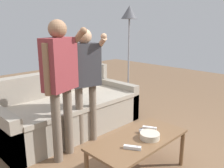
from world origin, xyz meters
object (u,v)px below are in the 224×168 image
at_px(game_remote_wand_near, 132,148).
at_px(game_remote_wand_far, 150,128).
at_px(couch, 68,110).
at_px(player_left, 60,75).
at_px(floor_lamp, 129,24).
at_px(snack_bowl, 150,136).
at_px(player_center, 85,73).
at_px(coffee_table, 139,143).
at_px(game_remote_nunchuk, 142,131).

xyz_separation_m(game_remote_wand_near, game_remote_wand_far, (0.45, 0.14, 0.00)).
height_order(couch, player_left, player_left).
relative_size(floor_lamp, game_remote_wand_far, 12.12).
xyz_separation_m(snack_bowl, player_left, (-0.40, 0.94, 0.54)).
relative_size(player_center, game_remote_wand_near, 9.49).
xyz_separation_m(floor_lamp, player_left, (-1.78, -0.55, -0.55)).
bearing_deg(couch, game_remote_wand_near, -102.98).
distance_m(couch, player_left, 1.05).
bearing_deg(game_remote_wand_near, player_left, 97.48).
bearing_deg(coffee_table, couch, 84.06).
distance_m(floor_lamp, game_remote_wand_near, 2.49).
relative_size(player_left, player_center, 1.07).
relative_size(snack_bowl, game_remote_wand_far, 1.30).
distance_m(couch, snack_bowl, 1.56).
distance_m(coffee_table, player_center, 1.12).
distance_m(snack_bowl, player_left, 1.16).
bearing_deg(game_remote_wand_far, coffee_table, -169.09).
xyz_separation_m(coffee_table, game_remote_wand_far, (0.25, 0.05, 0.07)).
bearing_deg(game_remote_wand_near, game_remote_wand_far, 17.06).
xyz_separation_m(couch, game_remote_nunchuk, (-0.04, -1.42, 0.16)).
relative_size(game_remote_wand_near, game_remote_wand_far, 1.03).
relative_size(coffee_table, floor_lamp, 0.58).
relative_size(game_remote_nunchuk, player_center, 0.06).
bearing_deg(player_center, snack_bowl, -91.87).
bearing_deg(snack_bowl, couch, 87.02).
height_order(game_remote_nunchuk, player_left, player_left).
height_order(player_center, game_remote_wand_far, player_center).
distance_m(couch, game_remote_wand_far, 1.43).
relative_size(game_remote_nunchuk, game_remote_wand_near, 0.56).
bearing_deg(snack_bowl, game_remote_wand_near, -178.06).
height_order(game_remote_nunchuk, player_center, player_center).
bearing_deg(couch, player_left, -128.30).
relative_size(game_remote_nunchuk, floor_lamp, 0.05).
bearing_deg(player_left, coffee_table, -68.83).
distance_m(couch, game_remote_wand_near, 1.61).
relative_size(couch, game_remote_wand_far, 13.74).
bearing_deg(game_remote_wand_far, game_remote_wand_near, -162.94).
bearing_deg(snack_bowl, game_remote_wand_far, 36.72).
xyz_separation_m(couch, game_remote_wand_far, (0.09, -1.42, 0.15)).
height_order(coffee_table, player_left, player_left).
xyz_separation_m(couch, game_remote_wand_near, (-0.36, -1.56, 0.15)).
bearing_deg(game_remote_wand_far, game_remote_nunchuk, -179.33).
relative_size(player_center, game_remote_wand_far, 9.78).
bearing_deg(couch, coffee_table, -95.94).
bearing_deg(game_remote_nunchuk, snack_bowl, -108.40).
height_order(snack_bowl, player_left, player_left).
bearing_deg(snack_bowl, floor_lamp, 47.39).
height_order(couch, floor_lamp, floor_lamp).
distance_m(coffee_table, game_remote_nunchuk, 0.15).
bearing_deg(player_left, player_center, 14.12).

